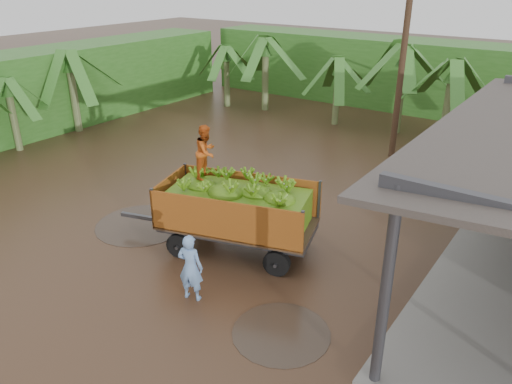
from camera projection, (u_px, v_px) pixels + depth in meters
ground at (256, 226)px, 14.79m from camera, size 100.00×100.00×0.00m
hedge_north at (396, 73)px, 27.02m from camera, size 22.00×3.00×3.60m
hedge_west at (70, 84)px, 24.41m from camera, size 3.00×18.00×3.60m
banana_trailer at (237, 208)px, 13.10m from camera, size 5.69×3.02×3.32m
man_blue at (190, 267)px, 11.26m from camera, size 0.69×0.54×1.65m
utility_pole at (404, 45)px, 18.55m from camera, size 1.20×0.24×8.63m
banana_plants at (235, 97)px, 21.88m from camera, size 20.97×20.40×4.14m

